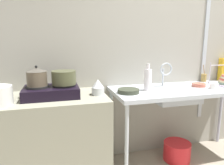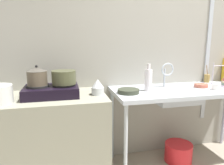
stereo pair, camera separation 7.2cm
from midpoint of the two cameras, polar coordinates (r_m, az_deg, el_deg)
wall_back at (r=2.75m, az=20.45°, el=8.58°), size 5.23×0.10×2.54m
wall_metal_strip at (r=2.85m, az=25.81°, el=10.81°), size 0.05×0.01×2.03m
counter_concrete at (r=2.15m, az=-15.36°, el=-14.96°), size 1.06×0.62×0.87m
counter_sink at (r=2.40m, az=20.62°, el=-2.99°), size 1.61×0.62×0.87m
stove at (r=1.98m, az=-15.30°, el=-2.22°), size 0.49×0.34×0.11m
pot_on_left_burner at (r=1.96m, az=-18.92°, el=1.60°), size 0.18×0.18×0.18m
pot_on_right_burner at (r=1.96m, az=-12.06°, el=1.42°), size 0.22×0.22×0.12m
percolator at (r=1.97m, az=-2.92°, el=-1.29°), size 0.12×0.12×0.15m
sink_basin at (r=2.32m, az=17.99°, el=-3.45°), size 0.47×0.35×0.14m
faucet at (r=2.39m, az=15.74°, el=3.12°), size 0.15×0.08×0.27m
frying_pan at (r=2.04m, az=5.54°, el=-2.37°), size 0.21×0.21×0.04m
cup_by_rack at (r=2.46m, az=27.51°, el=-1.05°), size 0.09×0.09×0.06m
small_bowl_on_drainboard at (r=2.52m, az=24.09°, el=-0.77°), size 0.15×0.15×0.04m
bottle_by_sink at (r=2.15m, az=10.90°, el=0.81°), size 0.08×0.08×0.28m
utensil_jar at (r=2.84m, az=25.29°, el=1.09°), size 0.07×0.07×0.21m
bucket_on_floor at (r=2.65m, az=18.56°, el=-17.76°), size 0.31×0.31×0.22m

